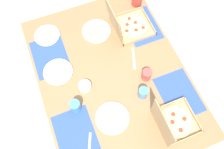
# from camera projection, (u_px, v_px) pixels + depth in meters

# --- Properties ---
(ground_plane) EXTENTS (6.00, 6.00, 0.00)m
(ground_plane) POSITION_uv_depth(u_px,v_px,m) (112.00, 104.00, 2.42)
(ground_plane) COLOR beige
(dining_table) EXTENTS (1.47, 1.09, 0.73)m
(dining_table) POSITION_uv_depth(u_px,v_px,m) (112.00, 80.00, 1.84)
(dining_table) COLOR #3F3328
(dining_table) RESTS_ON ground_plane
(placemat_near_left) EXTENTS (0.36, 0.26, 0.00)m
(placemat_near_left) POSITION_uv_depth(u_px,v_px,m) (179.00, 94.00, 1.69)
(placemat_near_left) COLOR #2D4C9E
(placemat_near_left) RESTS_ON dining_table
(placemat_near_right) EXTENTS (0.36, 0.26, 0.00)m
(placemat_near_right) POSITION_uv_depth(u_px,v_px,m) (141.00, 26.00, 1.94)
(placemat_near_right) COLOR #2D4C9E
(placemat_near_right) RESTS_ON dining_table
(placemat_far_left) EXTENTS (0.36, 0.26, 0.00)m
(placemat_far_left) POSITION_uv_depth(u_px,v_px,m) (76.00, 135.00, 1.57)
(placemat_far_left) COLOR #2D4C9E
(placemat_far_left) RESTS_ON dining_table
(placemat_far_right) EXTENTS (0.36, 0.26, 0.00)m
(placemat_far_right) POSITION_uv_depth(u_px,v_px,m) (50.00, 56.00, 1.82)
(placemat_far_right) COLOR #2D4C9E
(placemat_far_right) RESTS_ON dining_table
(pizza_box_center) EXTENTS (0.26, 0.29, 0.30)m
(pizza_box_center) POSITION_uv_depth(u_px,v_px,m) (173.00, 122.00, 1.56)
(pizza_box_center) COLOR tan
(pizza_box_center) RESTS_ON dining_table
(pizza_box_corner_left) EXTENTS (0.30, 0.35, 0.33)m
(pizza_box_corner_left) POSITION_uv_depth(u_px,v_px,m) (129.00, 25.00, 1.89)
(pizza_box_corner_left) COLOR tan
(pizza_box_corner_left) RESTS_ON dining_table
(plate_near_right) EXTENTS (0.22, 0.22, 0.03)m
(plate_near_right) POSITION_uv_depth(u_px,v_px,m) (58.00, 72.00, 1.75)
(plate_near_right) COLOR white
(plate_near_right) RESTS_ON dining_table
(plate_middle) EXTENTS (0.24, 0.24, 0.03)m
(plate_middle) POSITION_uv_depth(u_px,v_px,m) (112.00, 118.00, 1.61)
(plate_middle) COLOR white
(plate_middle) RESTS_ON dining_table
(plate_far_right) EXTENTS (0.23, 0.23, 0.03)m
(plate_far_right) POSITION_uv_depth(u_px,v_px,m) (96.00, 31.00, 1.91)
(plate_far_right) COLOR white
(plate_far_right) RESTS_ON dining_table
(plate_near_left) EXTENTS (0.21, 0.21, 0.03)m
(plate_near_left) POSITION_uv_depth(u_px,v_px,m) (47.00, 35.00, 1.89)
(plate_near_left) COLOR white
(plate_near_left) RESTS_ON dining_table
(cup_clear_left) EXTENTS (0.07, 0.07, 0.10)m
(cup_clear_left) POSITION_uv_depth(u_px,v_px,m) (75.00, 106.00, 1.60)
(cup_clear_left) COLOR teal
(cup_clear_left) RESTS_ON dining_table
(cup_dark) EXTENTS (0.07, 0.07, 0.09)m
(cup_dark) POSITION_uv_depth(u_px,v_px,m) (147.00, 75.00, 1.70)
(cup_dark) COLOR #BF4742
(cup_dark) RESTS_ON dining_table
(cup_red) EXTENTS (0.07, 0.07, 0.09)m
(cup_red) POSITION_uv_depth(u_px,v_px,m) (143.00, 93.00, 1.65)
(cup_red) COLOR teal
(cup_red) RESTS_ON dining_table
(condiment_bowl) EXTENTS (0.10, 0.10, 0.04)m
(condiment_bowl) POSITION_uv_depth(u_px,v_px,m) (85.00, 86.00, 1.70)
(condiment_bowl) COLOR white
(condiment_bowl) RESTS_ON dining_table
(fork_by_near_right) EXTENTS (0.18, 0.08, 0.00)m
(fork_by_near_right) POSITION_uv_depth(u_px,v_px,m) (134.00, 58.00, 1.81)
(fork_by_near_right) COLOR #B7B7BC
(fork_by_near_right) RESTS_ON dining_table
(fork_by_far_right) EXTENTS (0.18, 0.09, 0.00)m
(fork_by_far_right) POSITION_uv_depth(u_px,v_px,m) (89.00, 147.00, 1.53)
(fork_by_far_right) COLOR #B7B7BC
(fork_by_far_right) RESTS_ON dining_table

